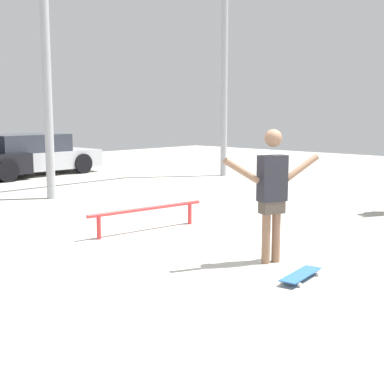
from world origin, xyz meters
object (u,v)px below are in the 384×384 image
object	(u,v)px
grind_rail	(147,212)
skateboarder	(272,188)
skateboard	(301,275)
parked_car_silver	(30,155)

from	to	relation	value
grind_rail	skateboarder	bearing A→B (deg)	-93.27
skateboard	grind_rail	bearing A→B (deg)	73.61
skateboard	parked_car_silver	size ratio (longest dim) A/B	0.18
skateboarder	skateboard	world-z (taller)	skateboarder
skateboarder	grind_rail	size ratio (longest dim) A/B	0.80
skateboard	parked_car_silver	bearing A→B (deg)	66.63
grind_rail	parked_car_silver	xyz separation A→B (m)	(2.95, 8.86, 0.31)
skateboarder	grind_rail	xyz separation A→B (m)	(0.15, 2.63, -0.69)
grind_rail	parked_car_silver	distance (m)	9.34
skateboarder	skateboard	xyz separation A→B (m)	(-0.37, -0.70, -0.95)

